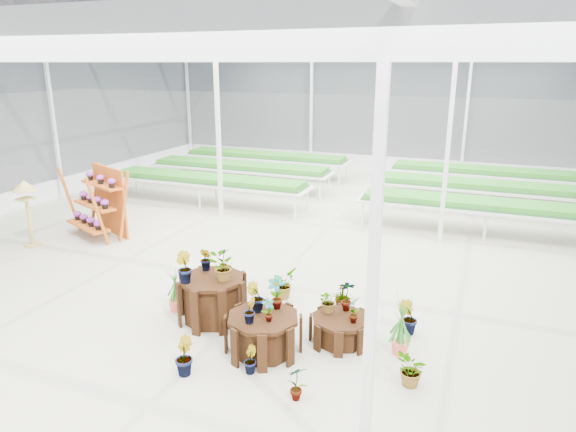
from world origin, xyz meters
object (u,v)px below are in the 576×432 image
(plinth_mid, at_px, (263,334))
(plinth_low, at_px, (340,329))
(bird_table, at_px, (28,214))
(plinth_tall, at_px, (213,299))
(shelf_rack, at_px, (96,203))

(plinth_mid, bearing_deg, plinth_low, 34.99)
(bird_table, bearing_deg, plinth_tall, -25.63)
(plinth_tall, distance_m, shelf_rack, 5.60)
(bird_table, bearing_deg, shelf_rack, 41.44)
(plinth_tall, relative_size, plinth_low, 1.22)
(shelf_rack, distance_m, bird_table, 1.52)
(plinth_tall, relative_size, bird_table, 0.70)
(plinth_mid, xyz_separation_m, shelf_rack, (-6.03, 3.40, 0.57))
(plinth_low, relative_size, shelf_rack, 0.54)
(plinth_low, relative_size, bird_table, 0.58)
(plinth_low, xyz_separation_m, shelf_rack, (-7.03, 2.70, 0.65))
(shelf_rack, bearing_deg, plinth_low, 2.50)
(plinth_tall, relative_size, plinth_mid, 1.01)
(plinth_mid, bearing_deg, plinth_tall, 153.43)
(plinth_mid, relative_size, plinth_low, 1.20)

